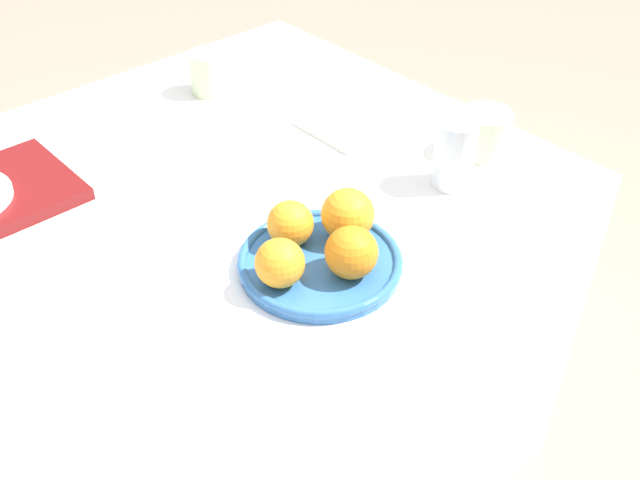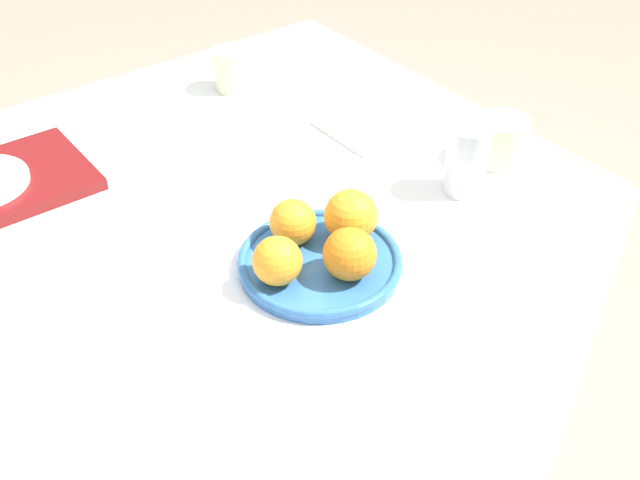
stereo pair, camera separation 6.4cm
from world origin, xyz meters
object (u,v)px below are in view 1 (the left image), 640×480
object	(u,v)px
fruit_platter	(320,262)
cup_1	(484,133)
orange_1	(348,215)
orange_2	(351,252)
napkin	(344,127)
orange_3	(280,263)
orange_0	(290,223)
water_glass	(455,154)
cup_0	(208,73)

from	to	relation	value
fruit_platter	cup_1	size ratio (longest dim) A/B	2.60
orange_1	orange_2	bearing A→B (deg)	-130.14
cup_1	napkin	size ratio (longest dim) A/B	0.60
orange_3	napkin	bearing A→B (deg)	35.72
orange_0	orange_3	distance (m)	0.09
orange_3	napkin	size ratio (longest dim) A/B	0.45
fruit_platter	water_glass	bearing A→B (deg)	2.98
orange_1	napkin	xyz separation A→B (m)	(0.23, 0.25, -0.05)
orange_1	orange_2	xyz separation A→B (m)	(-0.05, -0.06, -0.00)
fruit_platter	orange_1	bearing A→B (deg)	12.12
cup_0	orange_0	bearing A→B (deg)	-112.53
fruit_platter	orange_1	size ratio (longest dim) A/B	3.01
orange_0	fruit_platter	bearing A→B (deg)	-85.57
orange_0	orange_1	xyz separation A→B (m)	(0.07, -0.04, 0.01)
fruit_platter	orange_2	size ratio (longest dim) A/B	3.18
water_glass	fruit_platter	bearing A→B (deg)	-177.02
orange_1	orange_3	size ratio (longest dim) A/B	1.14
fruit_platter	napkin	size ratio (longest dim) A/B	1.55
orange_3	water_glass	xyz separation A→B (m)	(0.37, 0.02, 0.01)
fruit_platter	water_glass	world-z (taller)	water_glass
orange_0	cup_0	world-z (taller)	same
orange_0	orange_3	size ratio (longest dim) A/B	0.99
orange_3	cup_1	world-z (taller)	orange_3
fruit_platter	orange_0	world-z (taller)	orange_0
water_glass	napkin	xyz separation A→B (m)	(-0.01, 0.24, -0.05)
orange_2	cup_0	distance (m)	0.62
orange_1	orange_2	distance (m)	0.08
orange_0	cup_1	distance (m)	0.42
cup_1	orange_3	bearing A→B (deg)	-174.82
orange_0	cup_1	bearing A→B (deg)	-1.83
orange_1	napkin	size ratio (longest dim) A/B	0.52
orange_3	cup_0	size ratio (longest dim) A/B	0.83
orange_0	napkin	bearing A→B (deg)	34.48
orange_2	orange_1	bearing A→B (deg)	49.86
orange_3	cup_1	distance (m)	0.49
fruit_platter	orange_0	distance (m)	0.07
water_glass	cup_0	size ratio (longest dim) A/B	1.41
orange_0	orange_2	distance (m)	0.11
fruit_platter	water_glass	size ratio (longest dim) A/B	2.03
orange_1	cup_0	world-z (taller)	orange_1
orange_3	fruit_platter	bearing A→B (deg)	-0.25
cup_0	napkin	xyz separation A→B (m)	(0.10, -0.28, -0.04)
orange_3	cup_0	bearing A→B (deg)	63.75
orange_1	cup_1	xyz separation A→B (m)	(0.35, 0.03, -0.02)
orange_0	orange_1	size ratio (longest dim) A/B	0.87
orange_1	orange_3	xyz separation A→B (m)	(-0.14, -0.01, -0.00)
orange_2	cup_1	size ratio (longest dim) A/B	0.82
orange_1	water_glass	distance (m)	0.23
water_glass	cup_1	bearing A→B (deg)	14.10
water_glass	orange_1	bearing A→B (deg)	-179.62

